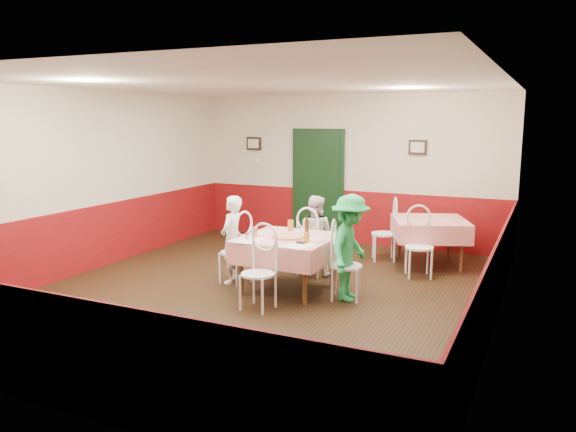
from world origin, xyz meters
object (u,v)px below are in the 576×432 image
at_px(chair_near, 258,274).
at_px(glass_c, 291,225).
at_px(diner_far, 314,235).
at_px(main_table, 288,264).
at_px(chair_second_a, 384,234).
at_px(chair_right, 346,266).
at_px(chair_left, 235,252).
at_px(chair_second_b, 419,248).
at_px(diner_left, 232,239).
at_px(glass_a, 255,232).
at_px(beer_bottle, 307,225).
at_px(pizza, 288,237).
at_px(wallet, 301,243).
at_px(diner_right, 350,248).
at_px(chair_far, 313,246).
at_px(second_table, 429,242).
at_px(glass_b, 307,238).

bearing_deg(chair_near, glass_c, 99.41).
bearing_deg(diner_far, glass_c, 66.11).
bearing_deg(main_table, chair_second_a, 71.47).
bearing_deg(chair_right, diner_far, 29.75).
xyz_separation_m(chair_left, chair_second_b, (2.34, 1.44, 0.00)).
xyz_separation_m(main_table, diner_left, (-0.90, 0.02, 0.26)).
distance_m(glass_a, beer_bottle, 0.79).
distance_m(pizza, wallet, 0.39).
xyz_separation_m(glass_a, diner_right, (1.30, 0.20, -0.13)).
relative_size(main_table, diner_left, 0.96).
height_order(main_table, pizza, pizza).
bearing_deg(chair_second_a, chair_far, -49.79).
xyz_separation_m(chair_far, diner_right, (0.88, -0.87, 0.25)).
bearing_deg(second_table, chair_near, -116.21).
relative_size(chair_left, glass_a, 6.57).
distance_m(diner_left, diner_right, 1.80).
distance_m(main_table, diner_far, 0.93).
bearing_deg(chair_second_a, main_table, -40.20).
bearing_deg(glass_c, main_table, -69.76).
relative_size(glass_a, wallet, 1.25).
distance_m(second_table, glass_b, 2.72).
height_order(beer_bottle, wallet, beer_bottle).
bearing_deg(wallet, glass_b, 41.46).
bearing_deg(chair_right, beer_bottle, 48.85).
relative_size(glass_c, diner_right, 0.11).
xyz_separation_m(main_table, glass_c, (-0.15, 0.40, 0.46)).
distance_m(glass_b, beer_bottle, 0.69).
xyz_separation_m(chair_far, beer_bottle, (0.10, -0.46, 0.42)).
relative_size(second_table, chair_second_b, 1.24).
bearing_deg(chair_right, chair_second_a, -9.75).
xyz_separation_m(second_table, diner_left, (-2.39, -2.19, 0.26)).
height_order(chair_right, pizza, chair_right).
relative_size(chair_right, chair_far, 1.00).
height_order(main_table, glass_b, glass_b).
bearing_deg(chair_left, second_table, 142.69).
height_order(chair_second_b, wallet, chair_second_b).
height_order(chair_left, chair_second_a, same).
xyz_separation_m(chair_second_b, beer_bottle, (-1.38, -1.07, 0.42)).
distance_m(chair_left, wallet, 1.25).
bearing_deg(chair_right, wallet, 105.13).
height_order(chair_left, chair_right, same).
relative_size(glass_c, diner_far, 0.13).
xyz_separation_m(chair_near, diner_left, (-0.88, 0.87, 0.19)).
bearing_deg(diner_right, wallet, 115.22).
xyz_separation_m(chair_second_a, chair_second_b, (0.75, -0.75, 0.00)).
relative_size(chair_second_a, glass_a, 6.57).
height_order(main_table, second_table, same).
bearing_deg(chair_near, diner_far, 92.33).
bearing_deg(glass_a, pizza, 21.65).
xyz_separation_m(main_table, wallet, (0.32, -0.29, 0.40)).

